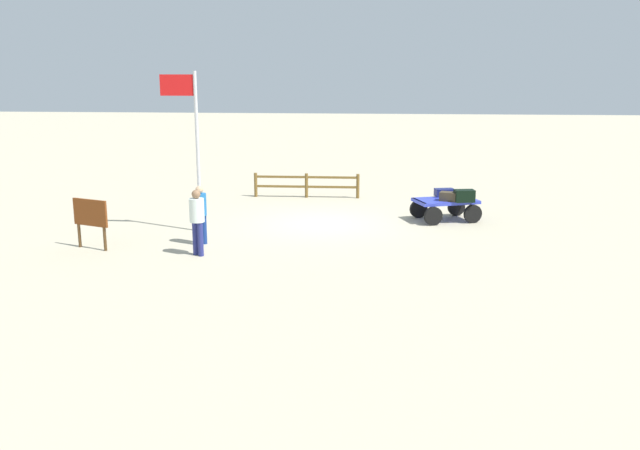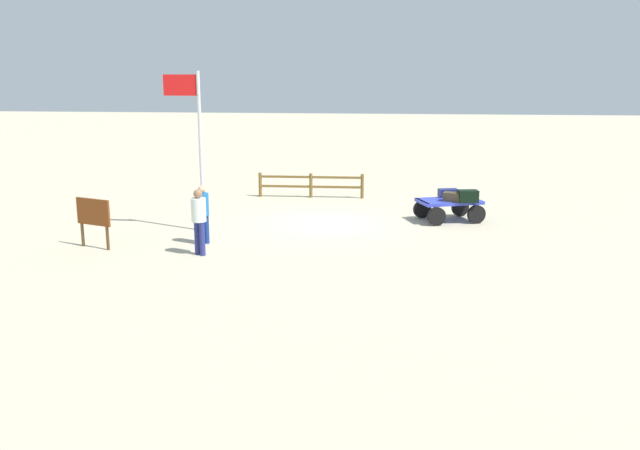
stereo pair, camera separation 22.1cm
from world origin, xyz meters
name	(u,v)px [view 1 (the left image)]	position (x,y,z in m)	size (l,w,h in m)	color
ground_plane	(322,223)	(0.00, 0.00, 0.00)	(120.00, 120.00, 0.00)	#B8AE91
luggage_cart	(445,205)	(-3.82, -0.85, 0.48)	(2.23, 1.85, 0.68)	#3240C4
suitcase_maroon	(449,196)	(-3.92, -0.59, 0.81)	(0.66, 0.51, 0.28)	#413626
suitcase_grey	(444,193)	(-3.83, -1.37, 0.80)	(0.67, 0.49, 0.25)	navy
suitcase_navy	(464,196)	(-4.37, -0.49, 0.86)	(0.65, 0.47, 0.37)	black
worker_lead	(197,216)	(2.77, 4.03, 1.02)	(0.52, 0.52, 1.70)	navy
worker_trailing	(200,210)	(3.01, 2.91, 0.94)	(0.50, 0.50, 1.61)	navy
flagpole	(192,135)	(3.60, 1.39, 2.83)	(1.07, 0.10, 4.62)	silver
signboard	(90,216)	(5.74, 3.68, 0.88)	(1.07, 0.44, 1.33)	#4C3319
wooden_fence	(306,183)	(1.02, -4.41, 0.53)	(3.97, 0.21, 0.91)	brown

